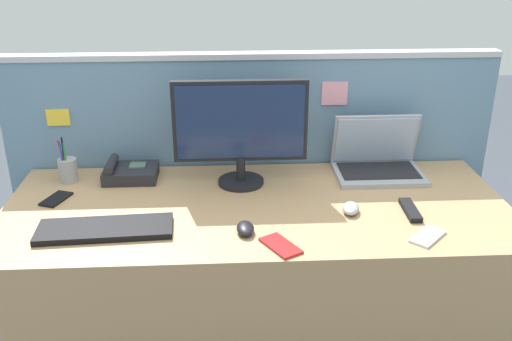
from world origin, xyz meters
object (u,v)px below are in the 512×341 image
Objects in this scene: laptop at (377,159)px; pen_cup at (68,170)px; keyboard_main at (105,229)px; cell_phone_black_slab at (56,199)px; desk_phone at (129,172)px; cell_phone_white_slab at (428,236)px; cell_phone_red_case at (281,246)px; computer_mouse_right_hand at (245,228)px; desktop_monitor at (240,127)px; computer_mouse_left_hand at (351,208)px; tv_remote at (410,210)px.

laptop is 1.97× the size of pen_cup.
keyboard_main is 3.52× the size of cell_phone_black_slab.
desk_phone is at bearing -179.46° from laptop.
cell_phone_white_slab is 0.50m from cell_phone_red_case.
computer_mouse_right_hand reaches higher than cell_phone_black_slab.
desktop_monitor is at bearing 72.33° from cell_phone_red_case.
cell_phone_white_slab is (0.61, -0.49, -0.23)m from desktop_monitor.
pen_cup is 1.42m from cell_phone_white_slab.
desk_phone is 0.82m from cell_phone_red_case.
laptop is at bearing 29.43° from cell_phone_black_slab.
desktop_monitor is 0.76m from cell_phone_black_slab.
cell_phone_white_slab is at bearing -9.29° from computer_mouse_right_hand.
keyboard_main is at bearing -141.03° from cell_phone_white_slab.
computer_mouse_left_hand is 0.22m from tv_remote.
cell_phone_black_slab is at bearing 124.40° from cell_phone_red_case.
tv_remote is at bearing 10.75° from computer_mouse_left_hand.
pen_cup is at bearing 143.46° from computer_mouse_right_hand.
computer_mouse_right_hand is 0.15m from cell_phone_red_case.
keyboard_main is 1.09m from tv_remote.
pen_cup reaches higher than cell_phone_red_case.
desk_phone is at bearing -162.93° from cell_phone_white_slab.
desk_phone is 0.31m from cell_phone_black_slab.
cell_phone_red_case is at bearing -125.66° from computer_mouse_left_hand.
tv_remote is at bearing -18.86° from desk_phone.
computer_mouse_left_hand is 0.54× the size of pen_cup.
cell_phone_black_slab is (-1.29, -0.20, -0.06)m from laptop.
computer_mouse_left_hand is at bearing -117.20° from laptop.
desktop_monitor reaches higher than keyboard_main.
computer_mouse_right_hand is 0.85m from pen_cup.
cell_phone_red_case is (-0.28, -0.23, -0.01)m from computer_mouse_left_hand.
computer_mouse_right_hand is at bearing -147.01° from computer_mouse_left_hand.
cell_phone_black_slab is at bearing 173.99° from tv_remote.
computer_mouse_right_hand is 0.77× the size of cell_phone_black_slab.
cell_phone_white_slab is (1.32, -0.36, 0.00)m from cell_phone_black_slab.
desktop_monitor is 1.47× the size of laptop.
cell_phone_black_slab is 0.91m from cell_phone_red_case.
tv_remote is (-0.00, 0.18, 0.01)m from cell_phone_white_slab.
tv_remote is (0.61, 0.12, -0.01)m from computer_mouse_right_hand.
computer_mouse_right_hand is at bearing -167.58° from tv_remote.
keyboard_main is 3.23× the size of cell_phone_white_slab.
desk_phone is 2.16× the size of computer_mouse_right_hand.
computer_mouse_right_hand is at bearing -1.63° from cell_phone_black_slab.
keyboard_main is 2.69× the size of tv_remote.
cell_phone_black_slab is at bearing -170.07° from desktop_monitor.
computer_mouse_right_hand is 0.41m from computer_mouse_left_hand.
desk_phone is at bearing 172.23° from desktop_monitor.
cell_phone_red_case is (0.59, -0.13, -0.01)m from keyboard_main.
cell_phone_red_case is at bearing -128.09° from laptop.
tv_remote is at bearing -6.22° from cell_phone_red_case.
laptop reaches higher than cell_phone_black_slab.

